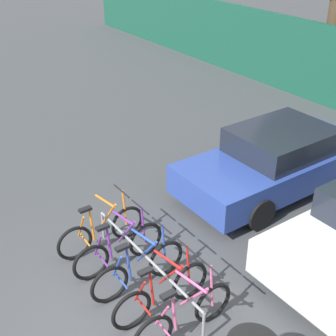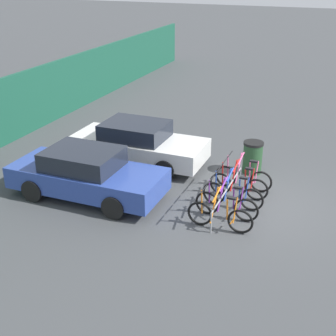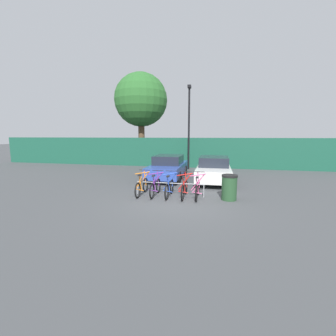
{
  "view_description": "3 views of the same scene",
  "coord_description": "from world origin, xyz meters",
  "px_view_note": "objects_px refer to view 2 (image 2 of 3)",
  "views": [
    {
      "loc": [
        4.52,
        -2.36,
        5.37
      ],
      "look_at": [
        -1.33,
        1.76,
        1.38
      ],
      "focal_mm": 50.0,
      "sensor_mm": 36.0,
      "label": 1
    },
    {
      "loc": [
        -11.51,
        -2.1,
        6.23
      ],
      "look_at": [
        -1.29,
        2.06,
        1.29
      ],
      "focal_mm": 50.0,
      "sensor_mm": 36.0,
      "label": 2
    },
    {
      "loc": [
        1.51,
        -8.62,
        2.6
      ],
      "look_at": [
        -0.55,
        1.0,
        1.16
      ],
      "focal_mm": 24.0,
      "sensor_mm": 36.0,
      "label": 3
    }
  ],
  "objects_px": {
    "bicycle_purple": "(226,205)",
    "car_white": "(138,143)",
    "bicycle_pink": "(243,177)",
    "bicycle_red": "(239,185)",
    "bicycle_orange": "(220,216)",
    "bicycle_blue": "(233,195)",
    "trash_bin": "(253,157)",
    "bike_rack": "(227,191)",
    "car_blue": "(86,174)"
  },
  "relations": [
    {
      "from": "car_blue",
      "to": "trash_bin",
      "type": "xyz_separation_m",
      "value": [
        3.37,
        -4.0,
        -0.17
      ]
    },
    {
      "from": "bicycle_red",
      "to": "car_white",
      "type": "bearing_deg",
      "value": 73.27
    },
    {
      "from": "car_blue",
      "to": "trash_bin",
      "type": "relative_size",
      "value": 4.27
    },
    {
      "from": "bicycle_purple",
      "to": "car_blue",
      "type": "distance_m",
      "value": 4.04
    },
    {
      "from": "bicycle_purple",
      "to": "bicycle_blue",
      "type": "xyz_separation_m",
      "value": [
        0.62,
        0.0,
        0.0
      ]
    },
    {
      "from": "bicycle_purple",
      "to": "bicycle_pink",
      "type": "bearing_deg",
      "value": -1.67
    },
    {
      "from": "bicycle_purple",
      "to": "bicycle_pink",
      "type": "relative_size",
      "value": 1.0
    },
    {
      "from": "bike_rack",
      "to": "bicycle_red",
      "type": "height_order",
      "value": "bicycle_red"
    },
    {
      "from": "car_white",
      "to": "trash_bin",
      "type": "height_order",
      "value": "car_white"
    },
    {
      "from": "car_white",
      "to": "trash_bin",
      "type": "bearing_deg",
      "value": -79.71
    },
    {
      "from": "bicycle_orange",
      "to": "car_blue",
      "type": "distance_m",
      "value": 4.05
    },
    {
      "from": "bike_rack",
      "to": "bicycle_orange",
      "type": "distance_m",
      "value": 1.23
    },
    {
      "from": "bicycle_red",
      "to": "bicycle_pink",
      "type": "relative_size",
      "value": 1.0
    },
    {
      "from": "car_blue",
      "to": "trash_bin",
      "type": "distance_m",
      "value": 5.23
    },
    {
      "from": "bicycle_orange",
      "to": "car_blue",
      "type": "xyz_separation_m",
      "value": [
        0.33,
        4.02,
        0.31
      ]
    },
    {
      "from": "bicycle_orange",
      "to": "bicycle_pink",
      "type": "xyz_separation_m",
      "value": [
        2.43,
        0.0,
        0.0
      ]
    },
    {
      "from": "bicycle_pink",
      "to": "trash_bin",
      "type": "bearing_deg",
      "value": 1.29
    },
    {
      "from": "bicycle_orange",
      "to": "bicycle_purple",
      "type": "xyz_separation_m",
      "value": [
        0.62,
        0.0,
        0.0
      ]
    },
    {
      "from": "bicycle_red",
      "to": "car_blue",
      "type": "relative_size",
      "value": 0.39
    },
    {
      "from": "bicycle_pink",
      "to": "bicycle_orange",
      "type": "bearing_deg",
      "value": -179.62
    },
    {
      "from": "bicycle_orange",
      "to": "car_white",
      "type": "xyz_separation_m",
      "value": [
        3.04,
        3.7,
        0.31
      ]
    },
    {
      "from": "bicycle_pink",
      "to": "car_blue",
      "type": "bearing_deg",
      "value": 117.95
    },
    {
      "from": "bicycle_purple",
      "to": "bicycle_blue",
      "type": "bearing_deg",
      "value": -1.67
    },
    {
      "from": "bicycle_red",
      "to": "bicycle_orange",
      "type": "bearing_deg",
      "value": -179.4
    },
    {
      "from": "bicycle_blue",
      "to": "car_white",
      "type": "height_order",
      "value": "car_white"
    },
    {
      "from": "car_blue",
      "to": "bicycle_red",
      "type": "bearing_deg",
      "value": -68.95
    },
    {
      "from": "bicycle_purple",
      "to": "car_white",
      "type": "distance_m",
      "value": 4.43
    },
    {
      "from": "bicycle_red",
      "to": "trash_bin",
      "type": "relative_size",
      "value": 1.66
    },
    {
      "from": "car_blue",
      "to": "car_white",
      "type": "height_order",
      "value": "same"
    },
    {
      "from": "bicycle_blue",
      "to": "trash_bin",
      "type": "xyz_separation_m",
      "value": [
        2.47,
        0.02,
        0.14
      ]
    },
    {
      "from": "bicycle_blue",
      "to": "bicycle_pink",
      "type": "bearing_deg",
      "value": 2.01
    },
    {
      "from": "bicycle_red",
      "to": "car_white",
      "type": "relative_size",
      "value": 0.39
    },
    {
      "from": "car_blue",
      "to": "car_white",
      "type": "distance_m",
      "value": 2.72
    },
    {
      "from": "bicycle_purple",
      "to": "trash_bin",
      "type": "xyz_separation_m",
      "value": [
        3.09,
        0.02,
        0.14
      ]
    },
    {
      "from": "bicycle_purple",
      "to": "bicycle_red",
      "type": "height_order",
      "value": "same"
    },
    {
      "from": "bike_rack",
      "to": "bicycle_orange",
      "type": "xyz_separation_m",
      "value": [
        -1.22,
        -0.15,
        -0.1
      ]
    },
    {
      "from": "bike_rack",
      "to": "bicycle_purple",
      "type": "height_order",
      "value": "bicycle_purple"
    },
    {
      "from": "bicycle_purple",
      "to": "trash_bin",
      "type": "bearing_deg",
      "value": -1.29
    },
    {
      "from": "bicycle_purple",
      "to": "car_white",
      "type": "relative_size",
      "value": 0.39
    },
    {
      "from": "bicycle_pink",
      "to": "bike_rack",
      "type": "bearing_deg",
      "value": 173.41
    },
    {
      "from": "car_white",
      "to": "trash_bin",
      "type": "distance_m",
      "value": 3.74
    },
    {
      "from": "bike_rack",
      "to": "bicycle_orange",
      "type": "height_order",
      "value": "bicycle_orange"
    },
    {
      "from": "bicycle_blue",
      "to": "bicycle_red",
      "type": "xyz_separation_m",
      "value": [
        0.65,
        0.0,
        0.0
      ]
    },
    {
      "from": "bicycle_purple",
      "to": "bicycle_red",
      "type": "bearing_deg",
      "value": -1.67
    },
    {
      "from": "bicycle_pink",
      "to": "car_blue",
      "type": "relative_size",
      "value": 0.39
    },
    {
      "from": "bicycle_orange",
      "to": "bicycle_red",
      "type": "height_order",
      "value": "same"
    },
    {
      "from": "bicycle_blue",
      "to": "bicycle_pink",
      "type": "height_order",
      "value": "same"
    },
    {
      "from": "bike_rack",
      "to": "car_blue",
      "type": "height_order",
      "value": "car_blue"
    },
    {
      "from": "car_blue",
      "to": "bicycle_pink",
      "type": "bearing_deg",
      "value": -62.43
    },
    {
      "from": "trash_bin",
      "to": "bike_rack",
      "type": "bearing_deg",
      "value": 177.04
    }
  ]
}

